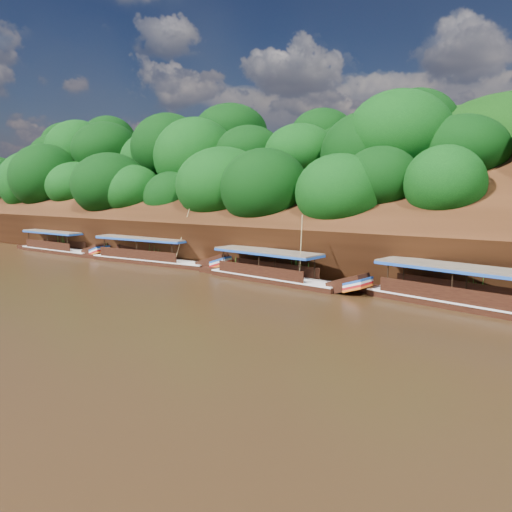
{
  "coord_description": "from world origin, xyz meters",
  "views": [
    {
      "loc": [
        18.47,
        -22.1,
        6.67
      ],
      "look_at": [
        -1.55,
        7.0,
        1.8
      ],
      "focal_mm": 35.0,
      "sensor_mm": 36.0,
      "label": 1
    }
  ],
  "objects_px": {
    "boat_1": "(281,276)",
    "boat_2": "(157,258)",
    "boat_3": "(63,248)",
    "boat_0": "(486,302)"
  },
  "relations": [
    {
      "from": "boat_2",
      "to": "boat_1",
      "type": "bearing_deg",
      "value": -8.94
    },
    {
      "from": "boat_1",
      "to": "boat_3",
      "type": "height_order",
      "value": "boat_1"
    },
    {
      "from": "boat_1",
      "to": "boat_2",
      "type": "height_order",
      "value": "boat_2"
    },
    {
      "from": "boat_1",
      "to": "boat_3",
      "type": "bearing_deg",
      "value": -175.66
    },
    {
      "from": "boat_0",
      "to": "boat_2",
      "type": "xyz_separation_m",
      "value": [
        -26.99,
        2.0,
        -0.01
      ]
    },
    {
      "from": "boat_1",
      "to": "boat_2",
      "type": "relative_size",
      "value": 0.87
    },
    {
      "from": "boat_0",
      "to": "boat_3",
      "type": "distance_m",
      "value": 40.37
    },
    {
      "from": "boat_0",
      "to": "boat_1",
      "type": "relative_size",
      "value": 1.12
    },
    {
      "from": "boat_1",
      "to": "boat_2",
      "type": "distance_m",
      "value": 13.63
    },
    {
      "from": "boat_1",
      "to": "boat_3",
      "type": "distance_m",
      "value": 26.93
    }
  ]
}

